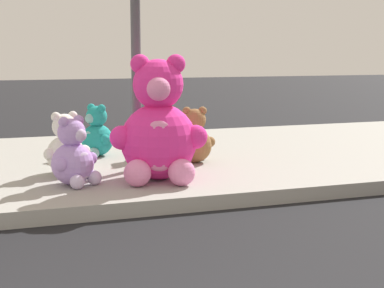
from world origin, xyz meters
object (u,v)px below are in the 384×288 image
at_px(plush_pink_large, 159,130).
at_px(plush_red, 156,136).
at_px(plush_white, 66,149).
at_px(plush_brown, 194,140).
at_px(sign_pole, 135,19).
at_px(plush_lavender, 74,158).
at_px(plush_teal, 96,135).

bearing_deg(plush_pink_large, plush_red, 76.30).
relative_size(plush_pink_large, plush_white, 1.90).
distance_m(plush_brown, plush_white, 1.57).
bearing_deg(sign_pole, plush_pink_large, -80.77).
relative_size(plush_pink_large, plush_lavender, 1.87).
xyz_separation_m(plush_white, plush_teal, (0.48, 0.98, -0.01)).
bearing_deg(plush_red, plush_pink_large, -103.70).
xyz_separation_m(plush_red, plush_white, (-1.21, -0.67, 0.00)).
relative_size(sign_pole, plush_teal, 4.72).
bearing_deg(sign_pole, plush_lavender, -144.86).
bearing_deg(plush_teal, plush_pink_large, -75.56).
distance_m(sign_pole, plush_red, 1.64).
bearing_deg(plush_white, plush_brown, 7.07).
bearing_deg(sign_pole, plush_brown, 16.11).
xyz_separation_m(plush_brown, plush_lavender, (-1.55, -0.77, 0.01)).
distance_m(plush_white, plush_lavender, 0.58).
distance_m(sign_pole, plush_brown, 1.63).
distance_m(plush_pink_large, plush_red, 1.34).
xyz_separation_m(plush_pink_large, plush_teal, (-0.41, 1.60, -0.26)).
bearing_deg(plush_pink_large, plush_lavender, 177.64).
distance_m(plush_pink_large, plush_teal, 1.67).
relative_size(sign_pole, plush_pink_large, 2.43).
distance_m(plush_pink_large, plush_lavender, 0.91).
height_order(sign_pole, plush_teal, sign_pole).
distance_m(plush_red, plush_brown, 0.59).
relative_size(plush_brown, plush_white, 0.99).
xyz_separation_m(plush_brown, plush_white, (-1.56, -0.19, 0.00)).
relative_size(plush_lavender, plush_teal, 1.04).
xyz_separation_m(sign_pole, plush_brown, (0.76, 0.22, -1.42)).
xyz_separation_m(plush_pink_large, plush_lavender, (-0.88, 0.04, -0.24)).
relative_size(sign_pole, plush_red, 4.67).
height_order(plush_pink_large, plush_teal, plush_pink_large).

